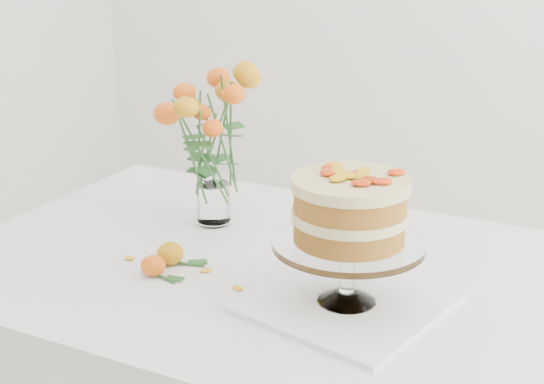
{
  "coord_description": "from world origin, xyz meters",
  "views": [
    {
      "loc": [
        0.65,
        -1.31,
        1.42
      ],
      "look_at": [
        -0.02,
        0.02,
        0.91
      ],
      "focal_mm": 50.0,
      "sensor_mm": 36.0,
      "label": 1
    }
  ],
  "objects": [
    {
      "name": "table",
      "position": [
        0.0,
        0.0,
        0.67
      ],
      "size": [
        1.43,
        0.93,
        0.76
      ],
      "color": "tan",
      "rests_on": "ground"
    },
    {
      "name": "rose_vase",
      "position": [
        -0.24,
        0.14,
        1.0
      ],
      "size": [
        0.34,
        0.34,
        0.41
      ],
      "rotation": [
        0.0,
        0.0,
        -0.38
      ],
      "color": "white",
      "rests_on": "table"
    },
    {
      "name": "stray_petal_c",
      "position": [
        0.02,
        -0.18,
        0.76
      ],
      "size": [
        0.03,
        0.02,
        0.0
      ],
      "primitive_type": "ellipsoid",
      "color": "#E2A60E",
      "rests_on": "table"
    },
    {
      "name": "stray_petal_e",
      "position": [
        -0.3,
        -0.12,
        0.76
      ],
      "size": [
        0.03,
        0.02,
        0.0
      ],
      "primitive_type": "ellipsoid",
      "color": "#E2A60E",
      "rests_on": "table"
    },
    {
      "name": "stray_petal_b",
      "position": [
        -0.02,
        -0.14,
        0.76
      ],
      "size": [
        0.03,
        0.02,
        0.0
      ],
      "primitive_type": "ellipsoid",
      "color": "#E2A60E",
      "rests_on": "table"
    },
    {
      "name": "loose_rose_far",
      "position": [
        -0.21,
        -0.16,
        0.78
      ],
      "size": [
        0.09,
        0.05,
        0.04
      ],
      "rotation": [
        0.0,
        0.0,
        -0.27
      ],
      "color": "#E0460A",
      "rests_on": "table"
    },
    {
      "name": "stray_petal_a",
      "position": [
        -0.12,
        -0.1,
        0.76
      ],
      "size": [
        0.03,
        0.02,
        0.0
      ],
      "primitive_type": "ellipsoid",
      "color": "#E2A60E",
      "rests_on": "table"
    },
    {
      "name": "cake_stand",
      "position": [
        0.2,
        -0.11,
        0.94
      ],
      "size": [
        0.28,
        0.28,
        0.25
      ],
      "rotation": [
        0.0,
        0.0,
        -0.3
      ],
      "color": "white",
      "rests_on": "napkin"
    },
    {
      "name": "napkin",
      "position": [
        0.2,
        -0.11,
        0.76
      ],
      "size": [
        0.39,
        0.39,
        0.01
      ],
      "primitive_type": "cube",
      "rotation": [
        0.0,
        0.0,
        -0.21
      ],
      "color": "white",
      "rests_on": "table"
    },
    {
      "name": "stray_petal_f",
      "position": [
        0.3,
        -0.08,
        0.76
      ],
      "size": [
        0.03,
        0.02,
        0.0
      ],
      "primitive_type": "ellipsoid",
      "color": "#E2A60E",
      "rests_on": "table"
    },
    {
      "name": "stray_petal_d",
      "position": [
        -0.26,
        -0.05,
        0.76
      ],
      "size": [
        0.03,
        0.02,
        0.0
      ],
      "primitive_type": "ellipsoid",
      "color": "#E2A60E",
      "rests_on": "table"
    },
    {
      "name": "loose_rose_near",
      "position": [
        -0.21,
        -0.1,
        0.78
      ],
      "size": [
        0.1,
        0.06,
        0.05
      ],
      "rotation": [
        0.0,
        0.0,
        0.22
      ],
      "color": "gold",
      "rests_on": "table"
    }
  ]
}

